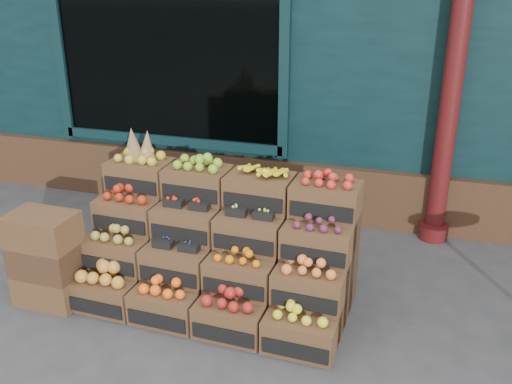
# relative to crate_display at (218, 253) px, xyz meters

# --- Properties ---
(ground) EXTENTS (60.00, 60.00, 0.00)m
(ground) POSITION_rel_crate_display_xyz_m (0.44, -0.46, -0.40)
(ground) COLOR #3B3B3D
(ground) RESTS_ON ground
(crate_display) EXTENTS (2.10, 1.08, 1.29)m
(crate_display) POSITION_rel_crate_display_xyz_m (0.00, 0.00, 0.00)
(crate_display) COLOR #513620
(crate_display) RESTS_ON ground
(spare_crates) EXTENTS (0.51, 0.36, 0.76)m
(spare_crates) POSITION_rel_crate_display_xyz_m (-1.25, -0.45, -0.02)
(spare_crates) COLOR #513620
(spare_crates) RESTS_ON ground
(shopkeeper) EXTENTS (0.73, 0.49, 1.95)m
(shopkeeper) POSITION_rel_crate_display_xyz_m (-1.56, 2.27, 0.58)
(shopkeeper) COLOR #144920
(shopkeeper) RESTS_ON ground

